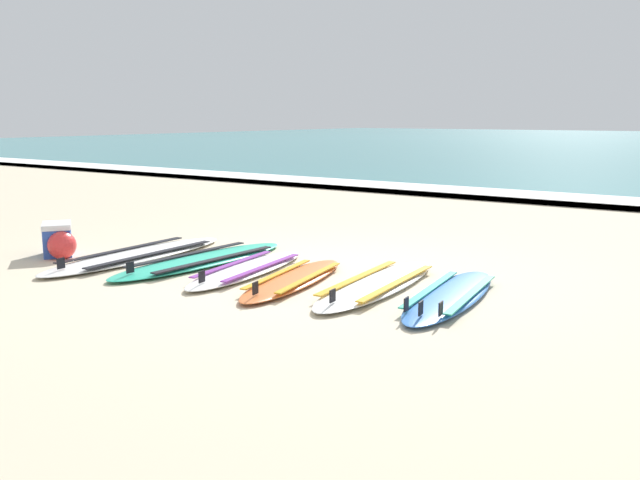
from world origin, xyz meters
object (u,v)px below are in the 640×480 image
Objects in this scene: surfboard_3 at (294,279)px; beach_ball at (62,245)px; surfboard_1 at (202,260)px; surfboard_2 at (248,269)px; surfboard_4 at (378,284)px; cooler_box at (57,239)px; surfboard_0 at (138,255)px; surfboard_5 at (450,295)px.

beach_ball reaches higher than surfboard_3.
surfboard_2 is (0.70, -0.05, 0.00)m from surfboard_1.
surfboard_2 is 1.05× the size of surfboard_3.
beach_ball is at bearing -168.09° from surfboard_3.
surfboard_2 is 0.90× the size of surfboard_4.
surfboard_3 is 3.08m from cooler_box.
surfboard_0 is 2.93m from surfboard_4.
surfboard_3 is at bearing -5.75° from surfboard_1.
cooler_box is 1.76× the size of beach_ball.
surfboard_5 is at bearing 10.14° from cooler_box.
surfboard_1 is at bearing -176.48° from surfboard_5.
beach_ball reaches higher than surfboard_2.
cooler_box is (-1.68, -0.63, 0.16)m from surfboard_1.
surfboard_5 is (3.64, 0.40, 0.00)m from surfboard_0.
surfboard_1 is 7.82× the size of beach_ball.
cooler_box is at bearing -167.98° from surfboard_4.
cooler_box is at bearing -170.70° from surfboard_3.
surfboard_3 is at bearing -7.40° from surfboard_2.
cooler_box is at bearing -166.26° from surfboard_2.
surfboard_4 is at bearing 7.70° from surfboard_0.
surfboard_3 is 0.93× the size of surfboard_5.
surfboard_0 is 1.05× the size of surfboard_1.
surfboard_1 and surfboard_2 have the same top height.
surfboard_3 and surfboard_4 have the same top height.
beach_ball reaches higher than surfboard_1.
surfboard_0 and surfboard_4 have the same top height.
surfboard_5 is 3.80× the size of cooler_box.
surfboard_4 is (0.76, 0.31, -0.00)m from surfboard_3.
surfboard_4 is 3.88m from cooler_box.
cooler_box reaches higher than surfboard_5.
beach_ball is at bearing -153.36° from surfboard_1.
surfboard_4 is at bearing 22.31° from surfboard_3.
beach_ball is (-3.57, -0.90, 0.12)m from surfboard_4.
cooler_box reaches higher than surfboard_2.
cooler_box reaches higher than beach_ball.
surfboard_5 is (2.15, 0.23, 0.00)m from surfboard_2.
cooler_box is 0.24m from beach_ball.
cooler_box is at bearing -154.91° from surfboard_0.
surfboard_0 is at bearing -173.58° from surfboard_2.
surfboard_1 is at bearing -175.32° from surfboard_4.
surfboard_1 is 1.63m from beach_ball.
surfboard_4 is 7.25× the size of beach_ball.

